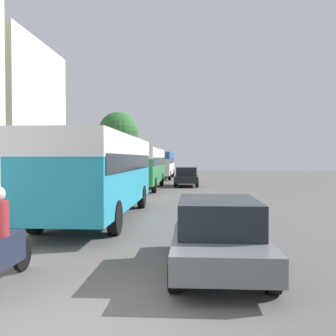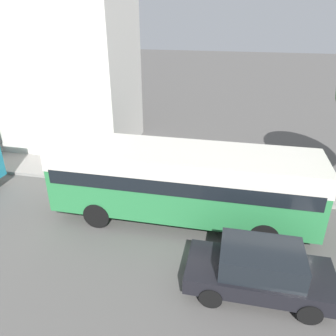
{
  "view_description": "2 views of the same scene",
  "coord_description": "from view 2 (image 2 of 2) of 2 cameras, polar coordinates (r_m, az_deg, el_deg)",
  "views": [
    {
      "loc": [
        1.47,
        -4.88,
        2.21
      ],
      "look_at": [
        -0.23,
        22.21,
        1.49
      ],
      "focal_mm": 40.0,
      "sensor_mm": 36.0,
      "label": 1
    },
    {
      "loc": [
        8.48,
        23.49,
        7.36
      ],
      "look_at": [
        -1.95,
        21.26,
        2.18
      ],
      "focal_mm": 35.0,
      "sensor_mm": 36.0,
      "label": 2
    }
  ],
  "objects": [
    {
      "name": "building_far_terrace",
      "position": [
        19.91,
        -16.75,
        15.39
      ],
      "size": [
        5.17,
        6.84,
        8.18
      ],
      "color": "silver",
      "rests_on": "ground_plane"
    },
    {
      "name": "car_crossing",
      "position": [
        9.96,
        15.67,
        -16.68
      ],
      "size": [
        1.86,
        4.1,
        1.5
      ],
      "color": "black",
      "rests_on": "ground_plane"
    },
    {
      "name": "bus_following",
      "position": [
        11.97,
        2.54,
        -1.39
      ],
      "size": [
        2.52,
        9.7,
        2.88
      ],
      "color": "#2D8447",
      "rests_on": "ground_plane"
    }
  ]
}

